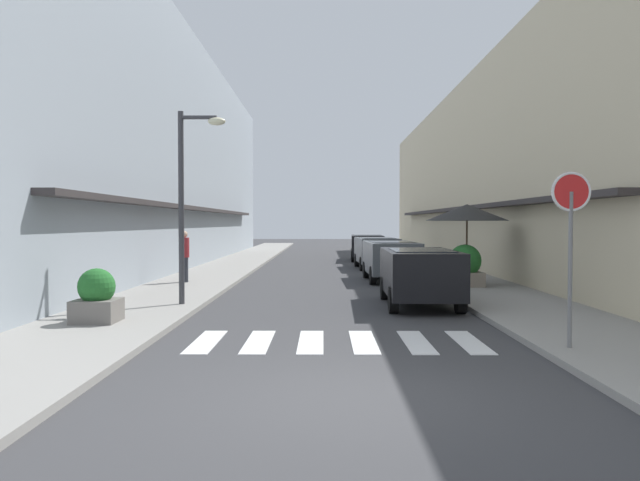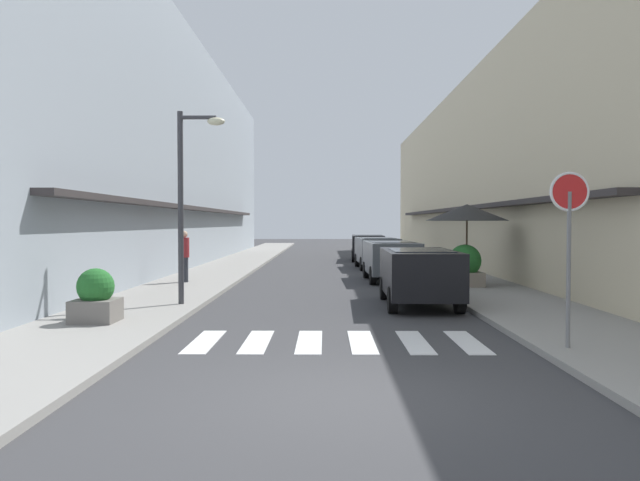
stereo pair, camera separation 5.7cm
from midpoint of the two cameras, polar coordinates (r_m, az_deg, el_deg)
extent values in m
plane|color=#38383A|center=(27.65, 0.77, -2.84)|extent=(110.11, 110.11, 0.00)
cube|color=gray|center=(28.01, -9.03, -2.68)|extent=(2.95, 70.07, 0.12)
cube|color=gray|center=(28.09, 10.55, -2.67)|extent=(2.95, 70.07, 0.12)
cube|color=#939EA8|center=(30.47, -16.08, 7.82)|extent=(5.00, 47.05, 10.95)
cube|color=#332D2D|center=(29.64, -10.92, 2.85)|extent=(0.50, 32.93, 0.16)
cube|color=beige|center=(30.50, 17.48, 5.81)|extent=(5.00, 47.05, 8.83)
cube|color=#332D2D|center=(29.73, 12.38, 2.84)|extent=(0.50, 32.93, 0.16)
cube|color=silver|center=(11.51, -10.61, -9.16)|extent=(0.45, 2.20, 0.01)
cube|color=silver|center=(11.37, -5.84, -9.27)|extent=(0.45, 2.20, 0.01)
cube|color=silver|center=(11.31, -0.98, -9.33)|extent=(0.45, 2.20, 0.01)
cube|color=silver|center=(11.32, 3.89, -9.31)|extent=(0.45, 2.20, 0.01)
cube|color=silver|center=(11.42, 8.71, -9.23)|extent=(0.45, 2.20, 0.01)
cube|color=silver|center=(11.60, 13.42, -9.09)|extent=(0.45, 2.20, 0.01)
cube|color=black|center=(16.22, 9.06, -2.88)|extent=(1.84, 4.13, 1.13)
cube|color=black|center=(16.00, 9.18, -1.85)|extent=(1.52, 2.33, 0.56)
cylinder|color=black|center=(17.53, 5.89, -4.39)|extent=(0.23, 0.64, 0.64)
cylinder|color=black|center=(17.72, 11.04, -4.34)|extent=(0.23, 0.64, 0.64)
cylinder|color=black|center=(14.85, 6.68, -5.48)|extent=(0.23, 0.64, 0.64)
cylinder|color=black|center=(15.08, 12.74, -5.40)|extent=(0.23, 0.64, 0.64)
cube|color=#4C5156|center=(22.96, 6.47, -1.55)|extent=(1.84, 4.05, 1.13)
cube|color=black|center=(22.75, 6.53, -0.81)|extent=(1.52, 2.28, 0.56)
cylinder|color=black|center=(24.22, 4.19, -2.72)|extent=(0.23, 0.64, 0.64)
cylinder|color=black|center=(24.42, 7.91, -2.69)|extent=(0.23, 0.64, 0.64)
cylinder|color=black|center=(21.60, 4.83, -3.25)|extent=(0.23, 0.64, 0.64)
cylinder|color=black|center=(21.82, 9.00, -3.21)|extent=(0.23, 0.64, 0.64)
cube|color=#4C5156|center=(29.12, 5.16, -0.87)|extent=(1.89, 4.13, 1.13)
cube|color=black|center=(28.90, 5.20, -0.29)|extent=(1.55, 2.33, 0.56)
cylinder|color=black|center=(30.40, 3.37, -1.83)|extent=(0.24, 0.65, 0.64)
cylinder|color=black|center=(30.58, 6.34, -1.82)|extent=(0.24, 0.65, 0.64)
cylinder|color=black|center=(27.73, 3.86, -2.17)|extent=(0.24, 0.65, 0.64)
cylinder|color=black|center=(27.93, 7.11, -2.15)|extent=(0.24, 0.65, 0.64)
cube|color=black|center=(35.36, 4.31, -0.43)|extent=(1.93, 4.48, 1.13)
cube|color=black|center=(35.13, 4.33, 0.05)|extent=(1.57, 2.53, 0.56)
cylinder|color=black|center=(36.82, 3.00, -1.23)|extent=(0.25, 0.65, 0.64)
cylinder|color=black|center=(36.87, 5.47, -1.23)|extent=(0.25, 0.65, 0.64)
cylinder|color=black|center=(33.91, 3.03, -1.47)|extent=(0.25, 0.65, 0.64)
cylinder|color=black|center=(33.96, 5.72, -1.47)|extent=(0.25, 0.65, 0.64)
cylinder|color=slate|center=(10.84, 21.96, -2.53)|extent=(0.07, 0.07, 2.54)
cylinder|color=red|center=(10.83, 22.03, 4.20)|extent=(0.64, 0.03, 0.64)
torus|color=white|center=(10.83, 22.03, 4.20)|extent=(0.65, 0.05, 0.65)
cylinder|color=#38383D|center=(15.86, -12.79, 2.94)|extent=(0.14, 0.14, 4.82)
cylinder|color=#38383D|center=(15.98, -11.24, 11.09)|extent=(0.90, 0.10, 0.10)
ellipsoid|color=beige|center=(15.88, -9.62, 10.79)|extent=(0.44, 0.28, 0.20)
cylinder|color=#262626|center=(21.39, 13.29, -3.79)|extent=(0.48, 0.48, 0.06)
cylinder|color=#4C3823|center=(21.31, 13.31, -0.67)|extent=(0.06, 0.06, 2.39)
cone|color=black|center=(21.29, 13.33, 2.54)|extent=(2.75, 2.75, 0.55)
cube|color=slate|center=(13.56, -20.02, -6.11)|extent=(0.87, 0.87, 0.46)
sphere|color=#236628|center=(13.50, -20.04, -4.02)|extent=(0.76, 0.76, 0.76)
cube|color=gray|center=(20.50, 13.14, -3.47)|extent=(1.08, 1.08, 0.45)
sphere|color=#236628|center=(20.45, 13.15, -1.82)|extent=(1.04, 1.04, 1.04)
cylinder|color=#282B33|center=(21.72, -12.48, -2.65)|extent=(0.26, 0.26, 0.85)
cylinder|color=maroon|center=(21.68, -12.49, -0.63)|extent=(0.34, 0.34, 0.68)
sphere|color=tan|center=(21.66, -12.50, 0.57)|extent=(0.23, 0.23, 0.23)
camera|label=1|loc=(0.03, -90.07, 0.00)|focal=34.68mm
camera|label=2|loc=(0.03, 89.93, 0.00)|focal=34.68mm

